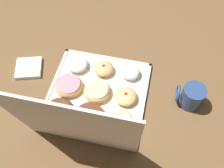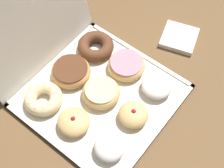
{
  "view_description": "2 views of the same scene",
  "coord_description": "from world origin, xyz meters",
  "px_view_note": "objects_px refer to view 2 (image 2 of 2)",
  "views": [
    {
      "loc": [
        -0.18,
        0.53,
        0.92
      ],
      "look_at": [
        -0.05,
        -0.05,
        0.03
      ],
      "focal_mm": 41.32,
      "sensor_mm": 36.0,
      "label": 1
    },
    {
      "loc": [
        -0.35,
        -0.32,
        0.85
      ],
      "look_at": [
        0.03,
        -0.01,
        0.05
      ],
      "focal_mm": 52.51,
      "sensor_mm": 36.0,
      "label": 2
    }
  ],
  "objects_px": {
    "powdered_filled_donut_2": "(157,86)",
    "glazed_ring_donut_4": "(101,92)",
    "powdered_filled_donut_0": "(109,147)",
    "jelly_filled_donut_3": "(73,121)",
    "cruller_donut_6": "(43,98)",
    "donut_box": "(101,96)",
    "napkin_stack": "(179,38)",
    "chocolate_cake_ring_donut_8": "(96,46)",
    "pink_frosted_donut_5": "(125,65)",
    "chocolate_frosted_donut_7": "(70,72)",
    "jelly_filled_donut_1": "(134,114)"
  },
  "relations": [
    {
      "from": "cruller_donut_6",
      "to": "chocolate_frosted_donut_7",
      "type": "xyz_separation_m",
      "value": [
        0.12,
        -0.0,
        0.0
      ]
    },
    {
      "from": "chocolate_cake_ring_donut_8",
      "to": "powdered_filled_donut_0",
      "type": "bearing_deg",
      "value": -134.18
    },
    {
      "from": "powdered_filled_donut_0",
      "to": "jelly_filled_donut_3",
      "type": "relative_size",
      "value": 0.9
    },
    {
      "from": "donut_box",
      "to": "glazed_ring_donut_4",
      "type": "height_order",
      "value": "glazed_ring_donut_4"
    },
    {
      "from": "powdered_filled_donut_2",
      "to": "chocolate_frosted_donut_7",
      "type": "relative_size",
      "value": 0.76
    },
    {
      "from": "powdered_filled_donut_2",
      "to": "pink_frosted_donut_5",
      "type": "bearing_deg",
      "value": 88.15
    },
    {
      "from": "jelly_filled_donut_1",
      "to": "napkin_stack",
      "type": "bearing_deg",
      "value": 9.17
    },
    {
      "from": "chocolate_frosted_donut_7",
      "to": "napkin_stack",
      "type": "distance_m",
      "value": 0.38
    },
    {
      "from": "donut_box",
      "to": "napkin_stack",
      "type": "relative_size",
      "value": 3.64
    },
    {
      "from": "glazed_ring_donut_4",
      "to": "pink_frosted_donut_5",
      "type": "xyz_separation_m",
      "value": [
        0.12,
        0.0,
        -0.0
      ]
    },
    {
      "from": "donut_box",
      "to": "chocolate_frosted_donut_7",
      "type": "xyz_separation_m",
      "value": [
        -0.0,
        0.12,
        0.03
      ]
    },
    {
      "from": "chocolate_cake_ring_donut_8",
      "to": "cruller_donut_6",
      "type": "bearing_deg",
      "value": -179.16
    },
    {
      "from": "jelly_filled_donut_3",
      "to": "cruller_donut_6",
      "type": "relative_size",
      "value": 0.81
    },
    {
      "from": "glazed_ring_donut_4",
      "to": "napkin_stack",
      "type": "height_order",
      "value": "glazed_ring_donut_4"
    },
    {
      "from": "jelly_filled_donut_3",
      "to": "glazed_ring_donut_4",
      "type": "height_order",
      "value": "jelly_filled_donut_3"
    },
    {
      "from": "powdered_filled_donut_2",
      "to": "chocolate_cake_ring_donut_8",
      "type": "distance_m",
      "value": 0.24
    },
    {
      "from": "cruller_donut_6",
      "to": "jelly_filled_donut_3",
      "type": "bearing_deg",
      "value": -90.28
    },
    {
      "from": "jelly_filled_donut_1",
      "to": "powdered_filled_donut_2",
      "type": "distance_m",
      "value": 0.12
    },
    {
      "from": "powdered_filled_donut_2",
      "to": "napkin_stack",
      "type": "relative_size",
      "value": 0.83
    },
    {
      "from": "pink_frosted_donut_5",
      "to": "powdered_filled_donut_2",
      "type": "bearing_deg",
      "value": -91.85
    },
    {
      "from": "powdered_filled_donut_2",
      "to": "napkin_stack",
      "type": "xyz_separation_m",
      "value": [
        0.21,
        0.05,
        -0.02
      ]
    },
    {
      "from": "powdered_filled_donut_0",
      "to": "chocolate_cake_ring_donut_8",
      "type": "bearing_deg",
      "value": 45.82
    },
    {
      "from": "jelly_filled_donut_3",
      "to": "pink_frosted_donut_5",
      "type": "bearing_deg",
      "value": -0.05
    },
    {
      "from": "donut_box",
      "to": "jelly_filled_donut_3",
      "type": "distance_m",
      "value": 0.12
    },
    {
      "from": "jelly_filled_donut_3",
      "to": "napkin_stack",
      "type": "xyz_separation_m",
      "value": [
        0.45,
        -0.07,
        -0.02
      ]
    },
    {
      "from": "powdered_filled_donut_0",
      "to": "jelly_filled_donut_3",
      "type": "bearing_deg",
      "value": 91.26
    },
    {
      "from": "jelly_filled_donut_1",
      "to": "jelly_filled_donut_3",
      "type": "bearing_deg",
      "value": 135.13
    },
    {
      "from": "jelly_filled_donut_3",
      "to": "glazed_ring_donut_4",
      "type": "distance_m",
      "value": 0.12
    },
    {
      "from": "donut_box",
      "to": "cruller_donut_6",
      "type": "height_order",
      "value": "cruller_donut_6"
    },
    {
      "from": "glazed_ring_donut_4",
      "to": "pink_frosted_donut_5",
      "type": "bearing_deg",
      "value": 1.12
    },
    {
      "from": "powdered_filled_donut_0",
      "to": "pink_frosted_donut_5",
      "type": "distance_m",
      "value": 0.27
    },
    {
      "from": "jelly_filled_donut_1",
      "to": "powdered_filled_donut_2",
      "type": "bearing_deg",
      "value": 0.71
    },
    {
      "from": "napkin_stack",
      "to": "chocolate_cake_ring_donut_8",
      "type": "bearing_deg",
      "value": 138.82
    },
    {
      "from": "jelly_filled_donut_1",
      "to": "chocolate_cake_ring_donut_8",
      "type": "height_order",
      "value": "jelly_filled_donut_1"
    },
    {
      "from": "glazed_ring_donut_4",
      "to": "powdered_filled_donut_0",
      "type": "bearing_deg",
      "value": -132.97
    },
    {
      "from": "powdered_filled_donut_2",
      "to": "jelly_filled_donut_3",
      "type": "relative_size",
      "value": 1.0
    },
    {
      "from": "glazed_ring_donut_4",
      "to": "napkin_stack",
      "type": "distance_m",
      "value": 0.34
    },
    {
      "from": "powdered_filled_donut_2",
      "to": "glazed_ring_donut_4",
      "type": "distance_m",
      "value": 0.17
    },
    {
      "from": "donut_box",
      "to": "glazed_ring_donut_4",
      "type": "xyz_separation_m",
      "value": [
        0.0,
        0.0,
        0.03
      ]
    },
    {
      "from": "chocolate_cake_ring_donut_8",
      "to": "napkin_stack",
      "type": "relative_size",
      "value": 1.05
    },
    {
      "from": "powdered_filled_donut_0",
      "to": "jelly_filled_donut_1",
      "type": "height_order",
      "value": "jelly_filled_donut_1"
    },
    {
      "from": "pink_frosted_donut_5",
      "to": "chocolate_frosted_donut_7",
      "type": "height_order",
      "value": "chocolate_frosted_donut_7"
    },
    {
      "from": "chocolate_cake_ring_donut_8",
      "to": "napkin_stack",
      "type": "distance_m",
      "value": 0.28
    },
    {
      "from": "donut_box",
      "to": "jelly_filled_donut_1",
      "type": "height_order",
      "value": "jelly_filled_donut_1"
    },
    {
      "from": "napkin_stack",
      "to": "chocolate_frosted_donut_7",
      "type": "bearing_deg",
      "value": 151.65
    },
    {
      "from": "jelly_filled_donut_3",
      "to": "napkin_stack",
      "type": "distance_m",
      "value": 0.46
    },
    {
      "from": "cruller_donut_6",
      "to": "napkin_stack",
      "type": "height_order",
      "value": "cruller_donut_6"
    },
    {
      "from": "jelly_filled_donut_3",
      "to": "cruller_donut_6",
      "type": "bearing_deg",
      "value": 89.72
    },
    {
      "from": "jelly_filled_donut_1",
      "to": "cruller_donut_6",
      "type": "distance_m",
      "value": 0.26
    },
    {
      "from": "donut_box",
      "to": "jelly_filled_donut_3",
      "type": "bearing_deg",
      "value": 177.88
    }
  ]
}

